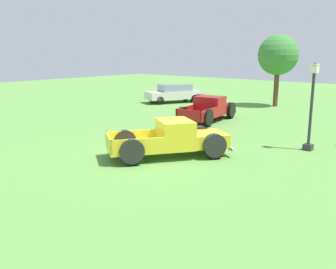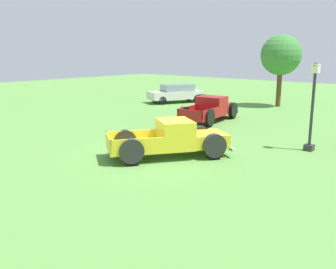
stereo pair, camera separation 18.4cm
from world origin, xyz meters
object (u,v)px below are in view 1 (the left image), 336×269
at_px(trash_can, 200,101).
at_px(pickup_truck_foreground, 176,139).
at_px(pickup_truck_behind_left, 210,109).
at_px(sedan_distant_a, 174,93).
at_px(lamp_post_near, 312,105).
at_px(oak_tree_east, 278,55).

bearing_deg(trash_can, pickup_truck_foreground, -58.41).
distance_m(pickup_truck_behind_left, sedan_distant_a, 8.42).
distance_m(pickup_truck_foreground, trash_can, 13.49).
relative_size(pickup_truck_foreground, pickup_truck_behind_left, 0.98).
bearing_deg(sedan_distant_a, pickup_truck_behind_left, -35.61).
bearing_deg(pickup_truck_foreground, sedan_distant_a, 129.78).
bearing_deg(pickup_truck_behind_left, pickup_truck_foreground, -65.21).
xyz_separation_m(sedan_distant_a, lamp_post_near, (13.90, -8.03, 1.14)).
bearing_deg(lamp_post_near, oak_tree_east, 120.50).
bearing_deg(sedan_distant_a, pickup_truck_foreground, -50.22).
relative_size(pickup_truck_foreground, oak_tree_east, 0.92).
xyz_separation_m(pickup_truck_behind_left, sedan_distant_a, (-6.84, 4.90, 0.08)).
bearing_deg(trash_can, sedan_distant_a, 165.08).
height_order(pickup_truck_foreground, sedan_distant_a, sedan_distant_a).
bearing_deg(pickup_truck_behind_left, oak_tree_east, 87.16).
distance_m(lamp_post_near, oak_tree_east, 13.24).
bearing_deg(sedan_distant_a, trash_can, -14.92).
xyz_separation_m(lamp_post_near, trash_can, (-10.69, 7.17, -1.43)).
relative_size(trash_can, oak_tree_east, 0.18).
xyz_separation_m(pickup_truck_foreground, sedan_distant_a, (-10.28, 12.35, 0.08)).
distance_m(lamp_post_near, trash_can, 12.95).
distance_m(pickup_truck_foreground, pickup_truck_behind_left, 8.20).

